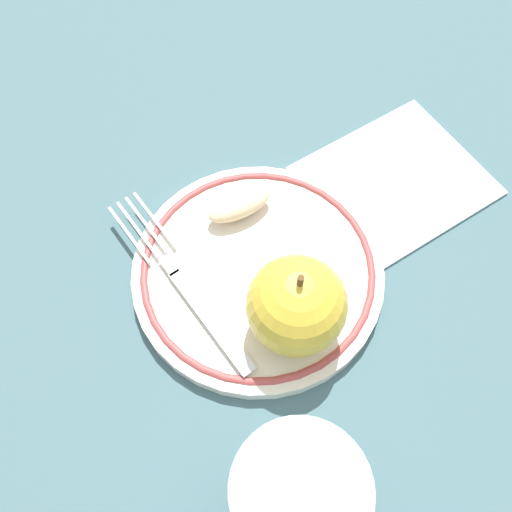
{
  "coord_description": "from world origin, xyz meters",
  "views": [
    {
      "loc": [
        0.21,
        -0.03,
        0.42
      ],
      "look_at": [
        0.01,
        -0.0,
        0.04
      ],
      "focal_mm": 40.0,
      "sensor_mm": 36.0,
      "label": 1
    }
  ],
  "objects_px": {
    "apple_slice_front": "(239,205)",
    "fork": "(185,285)",
    "napkin_folded": "(395,180)",
    "apple_red_whole": "(296,305)",
    "drinking_glass": "(291,499)",
    "plate": "(256,272)"
  },
  "relations": [
    {
      "from": "plate",
      "to": "fork",
      "type": "xyz_separation_m",
      "value": [
        0.01,
        -0.06,
        0.01
      ]
    },
    {
      "from": "apple_slice_front",
      "to": "fork",
      "type": "xyz_separation_m",
      "value": [
        0.06,
        -0.05,
        -0.01
      ]
    },
    {
      "from": "fork",
      "to": "napkin_folded",
      "type": "bearing_deg",
      "value": -94.87
    },
    {
      "from": "apple_red_whole",
      "to": "napkin_folded",
      "type": "height_order",
      "value": "apple_red_whole"
    },
    {
      "from": "plate",
      "to": "fork",
      "type": "bearing_deg",
      "value": -81.34
    },
    {
      "from": "plate",
      "to": "fork",
      "type": "distance_m",
      "value": 0.06
    },
    {
      "from": "napkin_folded",
      "to": "fork",
      "type": "bearing_deg",
      "value": -65.78
    },
    {
      "from": "apple_slice_front",
      "to": "napkin_folded",
      "type": "distance_m",
      "value": 0.14
    },
    {
      "from": "apple_slice_front",
      "to": "napkin_folded",
      "type": "xyz_separation_m",
      "value": [
        -0.02,
        0.14,
        -0.02
      ]
    },
    {
      "from": "apple_red_whole",
      "to": "napkin_folded",
      "type": "xyz_separation_m",
      "value": [
        -0.13,
        0.11,
        -0.05
      ]
    },
    {
      "from": "fork",
      "to": "apple_slice_front",
      "type": "bearing_deg",
      "value": -67.09
    },
    {
      "from": "plate",
      "to": "fork",
      "type": "height_order",
      "value": "fork"
    },
    {
      "from": "apple_red_whole",
      "to": "fork",
      "type": "relative_size",
      "value": 0.48
    },
    {
      "from": "apple_slice_front",
      "to": "drinking_glass",
      "type": "distance_m",
      "value": 0.23
    },
    {
      "from": "plate",
      "to": "drinking_glass",
      "type": "xyz_separation_m",
      "value": [
        0.17,
        -0.0,
        0.04
      ]
    },
    {
      "from": "fork",
      "to": "napkin_folded",
      "type": "relative_size",
      "value": 1.13
    },
    {
      "from": "fork",
      "to": "drinking_glass",
      "type": "xyz_separation_m",
      "value": [
        0.16,
        0.05,
        0.03
      ]
    },
    {
      "from": "apple_slice_front",
      "to": "fork",
      "type": "height_order",
      "value": "apple_slice_front"
    },
    {
      "from": "apple_red_whole",
      "to": "drinking_glass",
      "type": "bearing_deg",
      "value": -10.77
    },
    {
      "from": "apple_slice_front",
      "to": "napkin_folded",
      "type": "bearing_deg",
      "value": -11.23
    },
    {
      "from": "apple_slice_front",
      "to": "apple_red_whole",
      "type": "bearing_deg",
      "value": -94.89
    },
    {
      "from": "apple_red_whole",
      "to": "apple_slice_front",
      "type": "distance_m",
      "value": 0.11
    }
  ]
}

